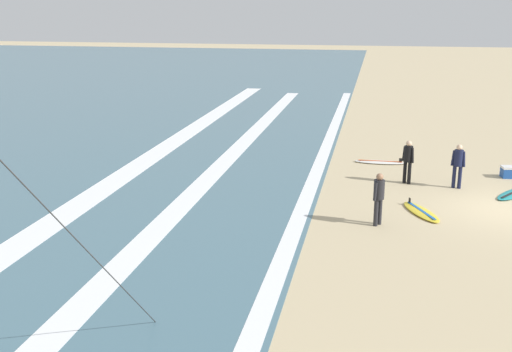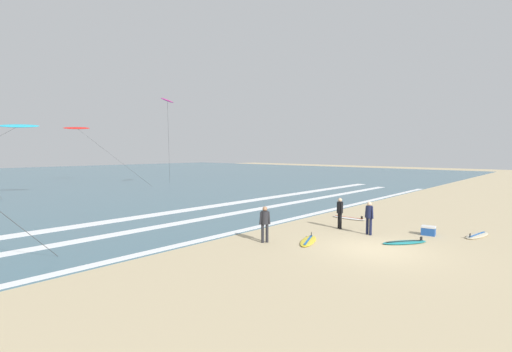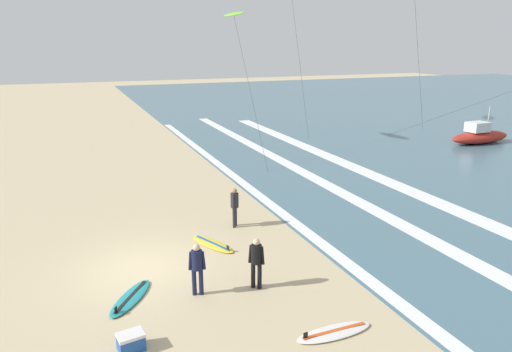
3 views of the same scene
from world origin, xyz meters
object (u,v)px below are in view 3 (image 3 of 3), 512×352
object	(u,v)px
surfboard_right_spare	(131,298)
cooler_box	(131,342)
surfboard_near_water	(334,332)
surfer_left_near	(235,204)
surfboard_foreground_flat	(213,244)
surfer_background_far	(256,259)
offshore_boat	(480,136)
surfer_right_near	(197,265)
kite_lime_high_left	(234,15)

from	to	relation	value
surfboard_right_spare	cooler_box	xyz separation A→B (m)	(2.31, -0.28, 0.18)
surfboard_near_water	cooler_box	distance (m)	5.00
surfer_left_near	surfboard_foreground_flat	xyz separation A→B (m)	(1.37, -1.35, -0.91)
cooler_box	surfer_background_far	bearing A→B (deg)	111.70
surfboard_foreground_flat	offshore_boat	bearing A→B (deg)	112.21
surfboard_foreground_flat	cooler_box	distance (m)	6.07
surfer_background_far	surfboard_near_water	bearing A→B (deg)	18.62
surfer_left_near	offshore_boat	bearing A→B (deg)	110.36
surfer_right_near	offshore_boat	world-z (taller)	offshore_boat
surfboard_right_spare	offshore_boat	size ratio (longest dim) A/B	0.39
surfer_left_near	kite_lime_high_left	bearing A→B (deg)	160.16
offshore_boat	cooler_box	size ratio (longest dim) A/B	7.81
surfboard_near_water	cooler_box	world-z (taller)	cooler_box
surfboard_foreground_flat	cooler_box	size ratio (longest dim) A/B	3.22
offshore_boat	surfer_background_far	bearing A→B (deg)	-60.72
surfboard_right_spare	cooler_box	distance (m)	2.33
surfer_right_near	kite_lime_high_left	distance (m)	22.51
surfer_left_near	surfer_right_near	size ratio (longest dim) A/B	1.00
cooler_box	surfboard_right_spare	bearing A→B (deg)	173.06
surfer_background_far	kite_lime_high_left	world-z (taller)	kite_lime_high_left
surfboard_near_water	offshore_boat	world-z (taller)	offshore_boat
surfer_background_far	surfboard_foreground_flat	distance (m)	3.52
surfer_background_far	surfboard_foreground_flat	world-z (taller)	surfer_background_far
surfboard_right_spare	offshore_boat	bearing A→B (deg)	114.54
surfer_right_near	surfboard_near_water	bearing A→B (deg)	40.50
surfboard_right_spare	surfboard_near_water	world-z (taller)	same
surfer_background_far	cooler_box	distance (m)	4.23
surfer_left_near	surfer_right_near	world-z (taller)	same
surfboard_foreground_flat	surfer_right_near	bearing A→B (deg)	-24.24
surfer_right_near	surfboard_foreground_flat	distance (m)	3.51
surfboard_foreground_flat	offshore_boat	xyz separation A→B (m)	(-9.56, 23.41, 0.51)
surfer_background_far	surfboard_near_water	size ratio (longest dim) A/B	0.76
kite_lime_high_left	offshore_boat	xyz separation A→B (m)	(6.76, 16.67, -8.40)
surfboard_near_water	surfer_background_far	bearing A→B (deg)	-161.38
surfer_left_near	surfboard_right_spare	bearing A→B (deg)	-49.13
surfboard_foreground_flat	cooler_box	xyz separation A→B (m)	(4.92, -3.54, 0.18)
surfboard_near_water	kite_lime_high_left	xyz separation A→B (m)	(-22.55, 5.45, 8.91)
surfboard_right_spare	surfboard_near_water	distance (m)	5.81
surfer_right_near	surfboard_near_water	xyz separation A→B (m)	(3.14, 2.68, -0.91)
surfboard_right_spare	kite_lime_high_left	xyz separation A→B (m)	(-18.93, 10.00, 8.91)
cooler_box	kite_lime_high_left	bearing A→B (deg)	154.17
surfer_background_far	surfer_left_near	distance (m)	4.87
kite_lime_high_left	cooler_box	xyz separation A→B (m)	(21.24, -10.28, -8.74)
surfboard_foreground_flat	surfer_background_far	bearing A→B (deg)	5.59
surfer_background_far	surfboard_right_spare	world-z (taller)	surfer_background_far
kite_lime_high_left	offshore_boat	distance (m)	19.85
surfboard_right_spare	offshore_boat	distance (m)	29.32
surfer_left_near	kite_lime_high_left	size ratio (longest dim) A/B	0.16
offshore_boat	surfer_right_near	bearing A→B (deg)	-62.98
surfer_background_far	surfboard_right_spare	size ratio (longest dim) A/B	0.78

